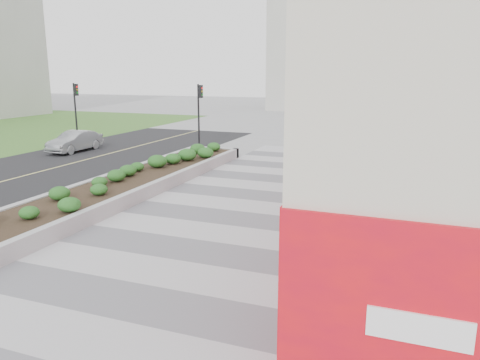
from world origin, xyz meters
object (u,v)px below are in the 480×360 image
object	(u,v)px
traffic_signal_near	(200,107)
traffic_signal_far	(76,104)
car_silver	(75,141)
planter	(130,181)
skateboarder	(317,166)

from	to	relation	value
traffic_signal_near	traffic_signal_far	xyz separation A→B (m)	(-9.20, -0.50, 0.00)
traffic_signal_near	traffic_signal_far	size ratio (longest dim) A/B	1.00
traffic_signal_far	car_silver	world-z (taller)	traffic_signal_far
planter	car_silver	distance (m)	11.62
traffic_signal_far	skateboarder	size ratio (longest dim) A/B	2.93
traffic_signal_far	skateboarder	bearing A→B (deg)	-17.06
traffic_signal_near	car_silver	xyz separation A→B (m)	(-7.27, -3.16, -2.11)
traffic_signal_near	planter	bearing A→B (deg)	-80.65
skateboarder	traffic_signal_near	bearing A→B (deg)	127.53
car_silver	planter	bearing A→B (deg)	-38.29
traffic_signal_far	car_silver	bearing A→B (deg)	-54.02
planter	skateboarder	distance (m)	8.38
planter	car_silver	world-z (taller)	car_silver
traffic_signal_far	car_silver	size ratio (longest dim) A/B	1.07
planter	traffic_signal_far	distance (m)	15.00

